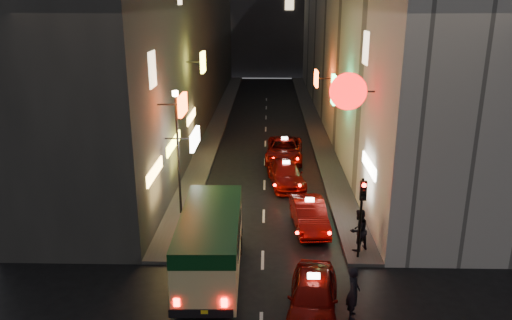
# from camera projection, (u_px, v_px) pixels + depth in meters

# --- Properties ---
(building_left) EXTENTS (7.60, 52.00, 18.00)m
(building_left) POSITION_uv_depth(u_px,v_px,m) (173.00, 18.00, 42.72)
(building_left) COLOR #383633
(building_left) RESTS_ON ground
(building_right) EXTENTS (8.04, 52.00, 18.00)m
(building_right) POSITION_uv_depth(u_px,v_px,m) (361.00, 18.00, 42.35)
(building_right) COLOR #B3ADA4
(building_right) RESTS_ON ground
(sidewalk_left) EXTENTS (1.50, 52.00, 0.15)m
(sidewalk_left) POSITION_uv_depth(u_px,v_px,m) (219.00, 120.00, 45.35)
(sidewalk_left) COLOR #454240
(sidewalk_left) RESTS_ON ground
(sidewalk_right) EXTENTS (1.50, 52.00, 0.15)m
(sidewalk_right) POSITION_uv_depth(u_px,v_px,m) (313.00, 121.00, 45.15)
(sidewalk_right) COLOR #454240
(sidewalk_right) RESTS_ON ground
(minibus) EXTENTS (2.36, 6.36, 2.72)m
(minibus) POSITION_uv_depth(u_px,v_px,m) (211.00, 238.00, 19.13)
(minibus) COLOR #E0D98C
(minibus) RESTS_ON ground
(taxi_near) EXTENTS (2.78, 5.44, 1.83)m
(taxi_near) POSITION_uv_depth(u_px,v_px,m) (313.00, 293.00, 17.11)
(taxi_near) COLOR #6B0805
(taxi_near) RESTS_ON ground
(taxi_second) EXTENTS (2.44, 5.13, 1.75)m
(taxi_second) POSITION_uv_depth(u_px,v_px,m) (309.00, 212.00, 23.76)
(taxi_second) COLOR #6B0805
(taxi_second) RESTS_ON ground
(taxi_third) EXTENTS (2.63, 5.09, 1.72)m
(taxi_third) POSITION_uv_depth(u_px,v_px,m) (286.00, 172.00, 29.36)
(taxi_third) COLOR #6B0805
(taxi_third) RESTS_ON ground
(taxi_far) EXTENTS (2.50, 5.51, 1.89)m
(taxi_far) POSITION_uv_depth(u_px,v_px,m) (284.00, 148.00, 33.91)
(taxi_far) COLOR #6B0805
(taxi_far) RESTS_ON ground
(pedestrian_crossing) EXTENTS (0.55, 0.76, 2.15)m
(pedestrian_crossing) POSITION_uv_depth(u_px,v_px,m) (353.00, 289.00, 16.92)
(pedestrian_crossing) COLOR black
(pedestrian_crossing) RESTS_ON ground
(pedestrian_sidewalk) EXTENTS (0.94, 0.86, 2.12)m
(pedestrian_sidewalk) POSITION_uv_depth(u_px,v_px,m) (359.00, 227.00, 21.23)
(pedestrian_sidewalk) COLOR black
(pedestrian_sidewalk) RESTS_ON sidewalk_right
(traffic_light) EXTENTS (0.26, 0.43, 3.50)m
(traffic_light) POSITION_uv_depth(u_px,v_px,m) (362.00, 202.00, 20.05)
(traffic_light) COLOR black
(traffic_light) RESTS_ON sidewalk_right
(lamp_post) EXTENTS (0.28, 0.28, 6.22)m
(lamp_post) POSITION_uv_depth(u_px,v_px,m) (178.00, 145.00, 24.24)
(lamp_post) COLOR black
(lamp_post) RESTS_ON sidewalk_left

